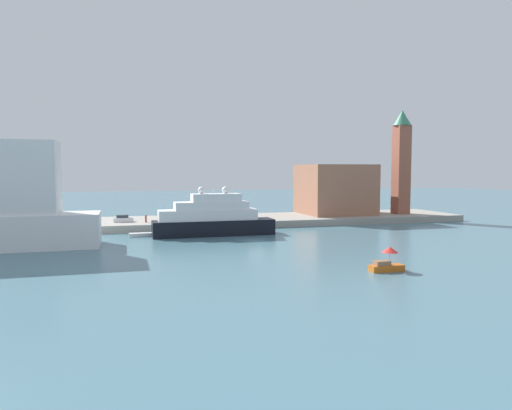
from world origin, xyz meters
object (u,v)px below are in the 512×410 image
object	(u,v)px
work_barge	(142,235)
bell_tower	(401,158)
person_figure	(146,219)
parked_car	(123,219)
large_yacht	(212,219)
small_motorboat	(387,261)
mooring_bollard	(231,220)
harbor_building	(335,189)

from	to	relation	value
work_barge	bell_tower	distance (m)	64.05
bell_tower	person_figure	xyz separation A→B (m)	(-59.94, -2.81, -12.52)
parked_car	person_figure	world-z (taller)	person_figure
work_barge	parked_car	world-z (taller)	parked_car
large_yacht	work_barge	size ratio (longest dim) A/B	4.78
small_motorboat	mooring_bollard	world-z (taller)	small_motorboat
small_motorboat	work_barge	bearing A→B (deg)	125.20
harbor_building	person_figure	size ratio (longest dim) A/B	9.23
large_yacht	work_barge	bearing A→B (deg)	171.41
person_figure	bell_tower	bearing A→B (deg)	2.68
large_yacht	mooring_bollard	size ratio (longest dim) A/B	27.55
small_motorboat	parked_car	size ratio (longest dim) A/B	1.07
person_figure	mooring_bollard	bearing A→B (deg)	-11.94
work_barge	mooring_bollard	xyz separation A→B (m)	(17.90, 6.45, 1.52)
large_yacht	small_motorboat	size ratio (longest dim) A/B	5.39
work_barge	person_figure	distance (m)	10.24
bell_tower	harbor_building	bearing A→B (deg)	163.57
work_barge	bell_tower	size ratio (longest dim) A/B	0.19
large_yacht	small_motorboat	xyz separation A→B (m)	(14.26, -35.94, -1.91)
small_motorboat	bell_tower	distance (m)	62.70
harbor_building	person_figure	world-z (taller)	harbor_building
work_barge	parked_car	xyz separation A→B (m)	(-3.26, 12.25, 1.73)
person_figure	work_barge	bearing A→B (deg)	-96.50
mooring_bollard	bell_tower	bearing A→B (deg)	8.37
bell_tower	small_motorboat	bearing A→B (deg)	-124.20
mooring_bollard	work_barge	bearing A→B (deg)	-160.19
bell_tower	work_barge	bearing A→B (deg)	-168.16
person_figure	harbor_building	bearing A→B (deg)	9.26
work_barge	parked_car	bearing A→B (deg)	104.89
work_barge	person_figure	world-z (taller)	person_figure
small_motorboat	work_barge	world-z (taller)	small_motorboat
bell_tower	mooring_bollard	world-z (taller)	bell_tower
parked_car	harbor_building	bearing A→B (deg)	5.85
large_yacht	work_barge	xyz separation A→B (m)	(-12.41, 1.88, -2.74)
work_barge	small_motorboat	bearing A→B (deg)	-54.80
small_motorboat	person_figure	bearing A→B (deg)	118.11
large_yacht	person_figure	distance (m)	16.39
person_figure	mooring_bollard	xyz separation A→B (m)	(16.76, -3.55, -0.38)
small_motorboat	work_barge	distance (m)	46.29
large_yacht	parked_car	distance (m)	21.12
harbor_building	mooring_bollard	size ratio (longest dim) A/B	19.32
work_barge	person_figure	bearing A→B (deg)	83.50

